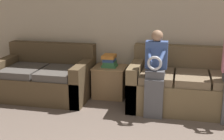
# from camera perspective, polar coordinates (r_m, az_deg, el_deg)

# --- Properties ---
(wall_back) EXTENTS (7.52, 0.06, 2.55)m
(wall_back) POSITION_cam_1_polar(r_m,az_deg,el_deg) (5.14, 12.13, 8.99)
(wall_back) COLOR beige
(wall_back) RESTS_ON ground_plane
(couch_main) EXTENTS (1.82, 0.96, 0.89)m
(couch_main) POSITION_cam_1_polar(r_m,az_deg,el_deg) (4.85, 14.24, -3.02)
(couch_main) COLOR brown
(couch_main) RESTS_ON ground_plane
(couch_side) EXTENTS (1.53, 0.97, 0.85)m
(couch_side) POSITION_cam_1_polar(r_m,az_deg,el_deg) (5.32, -12.10, -1.53)
(couch_side) COLOR brown
(couch_side) RESTS_ON ground_plane
(child_left_seated) EXTENTS (0.31, 0.37, 1.21)m
(child_left_seated) POSITION_cam_1_polar(r_m,az_deg,el_deg) (4.38, 7.95, -0.02)
(child_left_seated) COLOR #56565B
(child_left_seated) RESTS_ON ground_plane
(side_shelf) EXTENTS (0.53, 0.48, 0.51)m
(side_shelf) POSITION_cam_1_polar(r_m,az_deg,el_deg) (5.19, -0.38, -2.05)
(side_shelf) COLOR #9E7A51
(side_shelf) RESTS_ON ground_plane
(book_stack) EXTENTS (0.24, 0.26, 0.20)m
(book_stack) POSITION_cam_1_polar(r_m,az_deg,el_deg) (5.10, -0.48, 1.72)
(book_stack) COLOR #3D8451
(book_stack) RESTS_ON side_shelf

